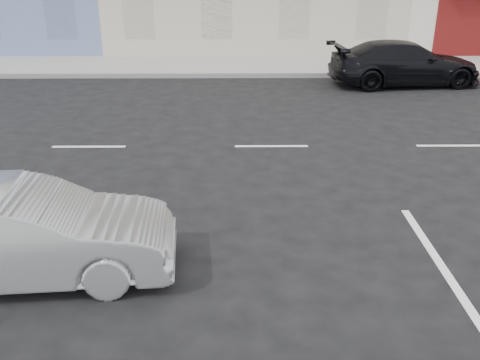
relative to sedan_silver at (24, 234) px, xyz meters
The scene contains 5 objects.
ground 7.50m from the sedan_silver, 42.88° to the left, with size 120.00×120.00×0.00m, color black.
sidewalk_far 13.81m from the sedan_silver, 88.01° to the left, with size 80.00×3.40×0.15m, color gray.
curb_far 12.11m from the sedan_silver, 87.73° to the left, with size 80.00×0.12×0.16m, color gray.
sedan_silver is the anchor object (origin of this frame).
car_far 13.65m from the sedan_silver, 53.80° to the left, with size 1.93×4.76×1.38m, color black.
Camera 1 is at (-2.79, -11.06, 3.91)m, focal length 40.00 mm.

